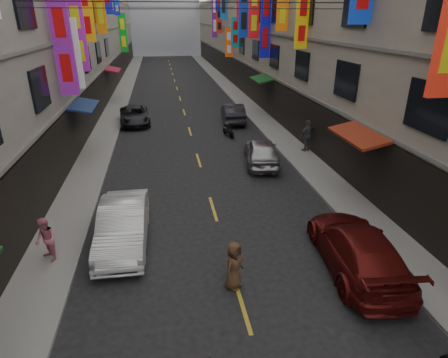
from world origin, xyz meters
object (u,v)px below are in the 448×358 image
object	(u,v)px
car_right_near	(357,248)
car_left_mid	(123,225)
car_right_mid	(261,151)
car_right_far	(233,113)
pedestrian_rfar	(308,136)
pedestrian_crossing	(234,266)
pedestrian_lfar	(46,240)
car_left_far	(134,116)
scooter_far_right	(228,130)

from	to	relation	value
car_right_near	car_left_mid	bearing A→B (deg)	-14.15
car_right_mid	car_left_mid	bearing A→B (deg)	53.90
car_right_far	pedestrian_rfar	xyz separation A→B (m)	(3.04, -7.81, 0.35)
car_right_mid	pedestrian_crossing	bearing A→B (deg)	79.48
car_left_mid	pedestrian_crossing	bearing A→B (deg)	-40.16
pedestrian_lfar	car_left_mid	bearing A→B (deg)	71.01
pedestrian_rfar	pedestrian_crossing	bearing A→B (deg)	40.20
pedestrian_crossing	pedestrian_lfar	bearing A→B (deg)	111.05
car_left_far	car_right_near	distance (m)	21.23
pedestrian_lfar	pedestrian_rfar	distance (m)	15.53
pedestrian_lfar	pedestrian_rfar	xyz separation A→B (m)	(12.54, 9.17, 0.18)
car_left_mid	pedestrian_crossing	world-z (taller)	pedestrian_crossing
pedestrian_crossing	car_right_near	bearing A→B (deg)	-44.29
car_left_far	pedestrian_lfar	bearing A→B (deg)	-101.56
scooter_far_right	car_right_mid	bearing A→B (deg)	87.67
pedestrian_rfar	scooter_far_right	bearing A→B (deg)	-64.99
car_left_far	pedestrian_rfar	world-z (taller)	pedestrian_rfar
car_left_far	car_right_far	xyz separation A→B (m)	(7.56, -0.74, 0.08)
scooter_far_right	car_right_mid	xyz separation A→B (m)	(0.88, -5.56, 0.30)
pedestrian_lfar	pedestrian_crossing	world-z (taller)	pedestrian_lfar
car_left_far	scooter_far_right	bearing A→B (deg)	-39.23
scooter_far_right	car_right_near	world-z (taller)	car_right_near
car_right_mid	car_right_far	distance (m)	9.21
car_left_mid	car_right_far	size ratio (longest dim) A/B	1.05
car_left_mid	pedestrian_rfar	xyz separation A→B (m)	(10.14, 8.38, 0.31)
car_left_mid	car_right_far	bearing A→B (deg)	67.29
car_right_near	pedestrian_rfar	bearing A→B (deg)	-97.36
car_left_far	pedestrian_crossing	world-z (taller)	pedestrian_crossing
car_right_mid	pedestrian_crossing	size ratio (longest dim) A/B	2.78
car_left_far	car_right_far	distance (m)	7.59
car_right_mid	pedestrian_lfar	xyz separation A→B (m)	(-9.34, -7.78, 0.15)
car_right_near	pedestrian_rfar	world-z (taller)	pedestrian_rfar
pedestrian_rfar	pedestrian_crossing	xyz separation A→B (m)	(-6.69, -11.39, -0.29)
car_left_mid	pedestrian_lfar	bearing A→B (deg)	-160.70
car_right_mid	pedestrian_rfar	world-z (taller)	pedestrian_rfar
pedestrian_crossing	car_right_far	bearing A→B (deg)	31.10
car_right_mid	pedestrian_lfar	bearing A→B (deg)	48.53
car_right_mid	car_right_far	world-z (taller)	car_right_mid
car_right_near	pedestrian_crossing	xyz separation A→B (m)	(-4.09, -0.28, 0.03)
scooter_far_right	car_right_far	size ratio (longest dim) A/B	0.41
pedestrian_lfar	car_right_mid	bearing A→B (deg)	92.47
car_left_far	car_right_mid	size ratio (longest dim) A/B	1.07
scooter_far_right	pedestrian_crossing	distance (m)	15.78
pedestrian_rfar	pedestrian_crossing	size ratio (longest dim) A/B	1.22
car_left_mid	car_right_mid	bearing A→B (deg)	46.14
car_left_far	pedestrian_lfar	xyz separation A→B (m)	(-1.94, -17.72, 0.24)
scooter_far_right	car_right_far	xyz separation A→B (m)	(1.04, 3.64, 0.28)
scooter_far_right	pedestrian_lfar	size ratio (longest dim) A/B	1.16
scooter_far_right	pedestrian_lfar	bearing A→B (deg)	46.32
car_left_far	car_right_mid	xyz separation A→B (m)	(7.40, -9.95, 0.09)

